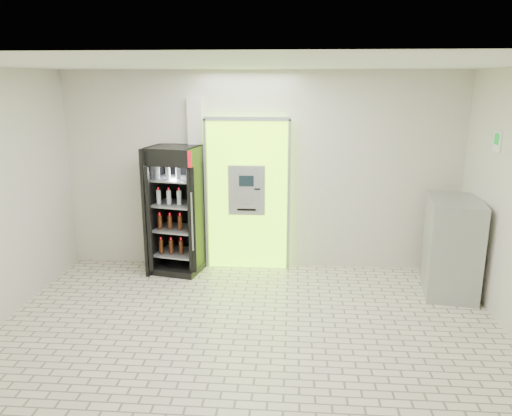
# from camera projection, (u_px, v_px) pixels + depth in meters

# --- Properties ---
(ground) EXTENTS (6.00, 6.00, 0.00)m
(ground) POSITION_uv_depth(u_px,v_px,m) (246.00, 345.00, 5.53)
(ground) COLOR beige
(ground) RESTS_ON ground
(room_shell) EXTENTS (6.00, 6.00, 6.00)m
(room_shell) POSITION_uv_depth(u_px,v_px,m) (245.00, 183.00, 5.07)
(room_shell) COLOR beige
(room_shell) RESTS_ON ground
(atm_assembly) EXTENTS (1.30, 0.24, 2.33)m
(atm_assembly) POSITION_uv_depth(u_px,v_px,m) (247.00, 194.00, 7.58)
(atm_assembly) COLOR #8DF311
(atm_assembly) RESTS_ON ground
(pillar) EXTENTS (0.22, 0.11, 2.60)m
(pillar) POSITION_uv_depth(u_px,v_px,m) (197.00, 184.00, 7.64)
(pillar) COLOR silver
(pillar) RESTS_ON ground
(beverage_cooler) EXTENTS (0.84, 0.80, 1.91)m
(beverage_cooler) POSITION_uv_depth(u_px,v_px,m) (176.00, 212.00, 7.49)
(beverage_cooler) COLOR black
(beverage_cooler) RESTS_ON ground
(steel_cabinet) EXTENTS (0.80, 1.07, 1.31)m
(steel_cabinet) POSITION_uv_depth(u_px,v_px,m) (452.00, 246.00, 6.78)
(steel_cabinet) COLOR #9A9DA1
(steel_cabinet) RESTS_ON ground
(exit_sign) EXTENTS (0.02, 0.22, 0.26)m
(exit_sign) POSITION_uv_depth(u_px,v_px,m) (497.00, 141.00, 6.13)
(exit_sign) COLOR white
(exit_sign) RESTS_ON room_shell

